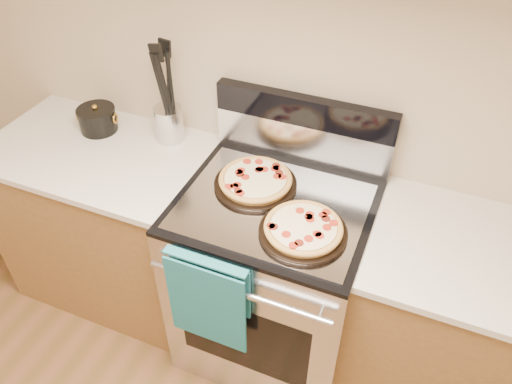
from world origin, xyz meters
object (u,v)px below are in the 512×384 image
at_px(saucepan, 98,120).
at_px(range_body, 273,279).
at_px(pepperoni_pizza_front, 303,229).
at_px(pepperoni_pizza_back, 255,181).
at_px(utensil_crock, 169,124).

bearing_deg(saucepan, range_body, -10.26).
height_order(range_body, pepperoni_pizza_front, pepperoni_pizza_front).
distance_m(pepperoni_pizza_back, saucepan, 0.85).
relative_size(pepperoni_pizza_back, pepperoni_pizza_front, 1.04).
xyz_separation_m(utensil_crock, saucepan, (-0.35, -0.06, -0.03)).
height_order(pepperoni_pizza_back, saucepan, saucepan).
bearing_deg(pepperoni_pizza_front, pepperoni_pizza_back, 144.78).
bearing_deg(utensil_crock, saucepan, -169.65).
xyz_separation_m(pepperoni_pizza_front, utensil_crock, (-0.76, 0.37, 0.04)).
relative_size(utensil_crock, saucepan, 0.95).
bearing_deg(saucepan, utensil_crock, 10.35).
bearing_deg(pepperoni_pizza_back, utensil_crock, 160.09).
distance_m(pepperoni_pizza_front, utensil_crock, 0.85).
bearing_deg(pepperoni_pizza_back, pepperoni_pizza_front, -35.22).
xyz_separation_m(pepperoni_pizza_front, saucepan, (-1.11, 0.30, 0.01)).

